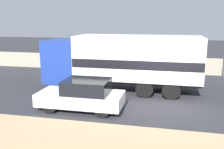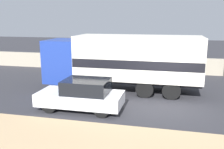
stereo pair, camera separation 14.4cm
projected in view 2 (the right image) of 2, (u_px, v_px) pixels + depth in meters
ground_plane at (162, 106)px, 12.14m from camera, size 80.00×80.00×0.00m
stone_wall_backdrop at (166, 65)px, 19.37m from camera, size 60.00×0.35×1.24m
box_truck at (124, 60)px, 14.33m from camera, size 8.91×2.54×3.21m
car_hatchback at (82, 95)px, 11.51m from camera, size 3.93×1.71×1.44m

